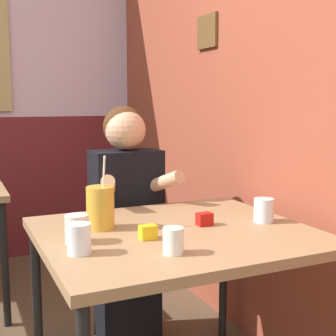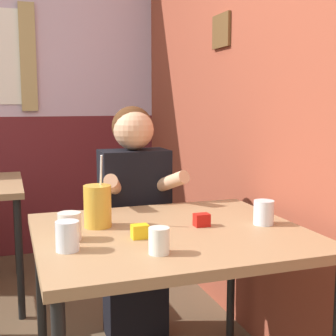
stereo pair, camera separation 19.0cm
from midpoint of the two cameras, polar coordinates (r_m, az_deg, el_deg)
brick_wall_right at (r=2.82m, az=8.12°, el=10.78°), size 0.08×4.51×2.70m
back_wall at (r=3.81m, az=-17.23°, el=9.88°), size 5.21×0.09×2.70m
main_table at (r=1.82m, az=3.37°, el=-9.47°), size 1.01×0.89×0.73m
person_seated at (r=2.39m, az=-1.84°, el=-6.13°), size 0.42×0.40×1.19m
cocktail_pitcher at (r=1.83m, az=-5.66°, el=-4.67°), size 0.11×0.11×0.28m
glass_near_pitcher at (r=1.56m, az=-8.77°, el=-8.25°), size 0.08×0.08×0.10m
glass_center at (r=1.52m, az=2.52°, el=-8.89°), size 0.07×0.07×0.09m
glass_far_side at (r=1.68m, az=-8.77°, el=-7.08°), size 0.08×0.08×0.10m
glass_by_brick at (r=1.93m, az=14.38°, el=-5.31°), size 0.08×0.08×0.10m
condiment_ketchup at (r=1.86m, az=7.07°, el=-6.34°), size 0.06×0.04×0.05m
condiment_mustard at (r=1.69m, az=-0.22°, el=-7.79°), size 0.06×0.04×0.05m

